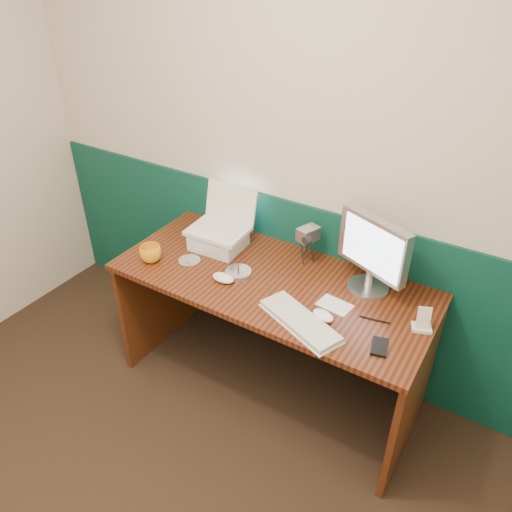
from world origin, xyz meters
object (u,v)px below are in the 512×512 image
Objects in this scene: desk at (271,335)px; mug at (151,254)px; laptop at (217,212)px; keyboard at (300,322)px; camcorder at (307,246)px; monitor at (373,256)px.

mug is (-0.62, -0.19, 0.42)m from desk.
laptop is 2.69× the size of mug.
keyboard is (0.27, -0.23, 0.39)m from desk.
camcorder reaches higher than keyboard.
desk is 3.92× the size of keyboard.
camcorder is at bearing 135.94° from keyboard.
mug is 0.82m from camcorder.
keyboard is 3.61× the size of mug.
laptop is at bearing -152.97° from monitor.
laptop reaches higher than keyboard.
desk is 0.77m from mug.
mug is 0.59× the size of camcorder.
monitor reaches higher than laptop.
desk is at bearing -135.87° from monitor.
laptop is 1.58× the size of camcorder.
keyboard is at bearing -29.32° from laptop.
keyboard is 2.12× the size of camcorder.
monitor is 0.93× the size of keyboard.
camcorder is at bearing 11.81° from laptop.
mug is (-0.89, 0.03, 0.03)m from keyboard.
camcorder is at bearing 72.22° from desk.
monitor reaches higher than camcorder.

